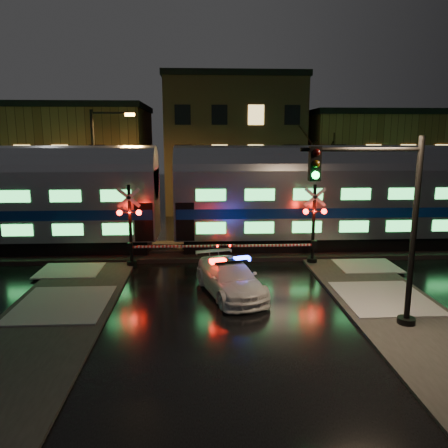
{
  "coord_description": "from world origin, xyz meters",
  "views": [
    {
      "loc": [
        -0.98,
        -19.62,
        6.63
      ],
      "look_at": [
        0.2,
        2.5,
        2.2
      ],
      "focal_mm": 35.0,
      "sensor_mm": 36.0,
      "label": 1
    }
  ],
  "objects_px": {
    "traffic_light": "(385,230)",
    "streetlight": "(99,166)",
    "police_car": "(230,278)",
    "crossing_signal_right": "(307,232)",
    "crossing_signal_left": "(137,234)"
  },
  "relations": [
    {
      "from": "crossing_signal_right",
      "to": "crossing_signal_left",
      "type": "bearing_deg",
      "value": 179.99
    },
    {
      "from": "police_car",
      "to": "traffic_light",
      "type": "distance_m",
      "value": 6.78
    },
    {
      "from": "crossing_signal_right",
      "to": "streetlight",
      "type": "bearing_deg",
      "value": 150.94
    },
    {
      "from": "police_car",
      "to": "streetlight",
      "type": "height_order",
      "value": "streetlight"
    },
    {
      "from": "traffic_light",
      "to": "streetlight",
      "type": "distance_m",
      "value": 19.34
    },
    {
      "from": "crossing_signal_left",
      "to": "traffic_light",
      "type": "height_order",
      "value": "traffic_light"
    },
    {
      "from": "crossing_signal_right",
      "to": "crossing_signal_left",
      "type": "height_order",
      "value": "crossing_signal_left"
    },
    {
      "from": "crossing_signal_right",
      "to": "traffic_light",
      "type": "height_order",
      "value": "traffic_light"
    },
    {
      "from": "crossing_signal_left",
      "to": "traffic_light",
      "type": "bearing_deg",
      "value": -39.56
    },
    {
      "from": "police_car",
      "to": "crossing_signal_left",
      "type": "relative_size",
      "value": 0.88
    },
    {
      "from": "crossing_signal_right",
      "to": "crossing_signal_left",
      "type": "distance_m",
      "value": 8.77
    },
    {
      "from": "crossing_signal_left",
      "to": "streetlight",
      "type": "relative_size",
      "value": 0.73
    },
    {
      "from": "police_car",
      "to": "traffic_light",
      "type": "xyz_separation_m",
      "value": [
        4.99,
        -3.62,
        2.82
      ]
    },
    {
      "from": "streetlight",
      "to": "traffic_light",
      "type": "bearing_deg",
      "value": -48.72
    },
    {
      "from": "crossing_signal_right",
      "to": "traffic_light",
      "type": "xyz_separation_m",
      "value": [
        0.7,
        -7.82,
        1.79
      ]
    }
  ]
}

